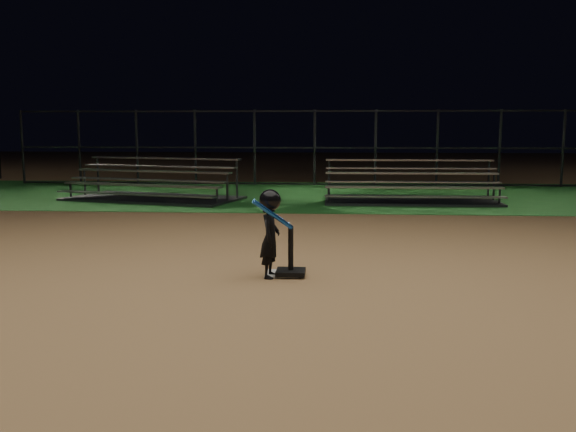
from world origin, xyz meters
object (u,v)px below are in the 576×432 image
object	(u,v)px
home_plate	(282,274)
child_batter	(270,231)
bleacher_right	(411,194)
bleacher_left	(152,191)
batting_tee	(291,266)

from	to	relation	value
home_plate	child_batter	xyz separation A→B (m)	(-0.15, -0.16, 0.60)
bleacher_right	bleacher_left	bearing A→B (deg)	179.99
child_batter	bleacher_left	xyz separation A→B (m)	(-4.04, 8.59, -0.39)
home_plate	bleacher_right	distance (m)	8.84
bleacher_left	bleacher_right	world-z (taller)	bleacher_left
bleacher_right	batting_tee	bearing A→B (deg)	-106.65
batting_tee	bleacher_right	world-z (taller)	bleacher_right
child_batter	batting_tee	bearing A→B (deg)	-62.80
home_plate	bleacher_left	world-z (taller)	bleacher_left
batting_tee	bleacher_left	bearing A→B (deg)	116.83
batting_tee	bleacher_right	distance (m)	8.87
child_batter	home_plate	bearing A→B (deg)	-34.66
home_plate	bleacher_left	bearing A→B (deg)	116.40
home_plate	batting_tee	world-z (taller)	batting_tee
child_batter	bleacher_right	distance (m)	9.05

